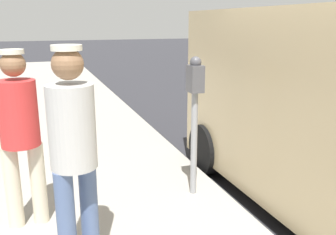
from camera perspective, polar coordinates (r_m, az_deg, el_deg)
parking_meter_near at (r=3.86m, az=4.19°, el=2.26°), size 0.14×0.18×1.52m
pedestrian_in_red at (r=3.51m, az=-22.10°, el=-1.74°), size 0.36×0.34×1.64m
pedestrian_in_gray at (r=2.76m, az=-14.55°, el=-4.37°), size 0.34×0.34×1.71m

